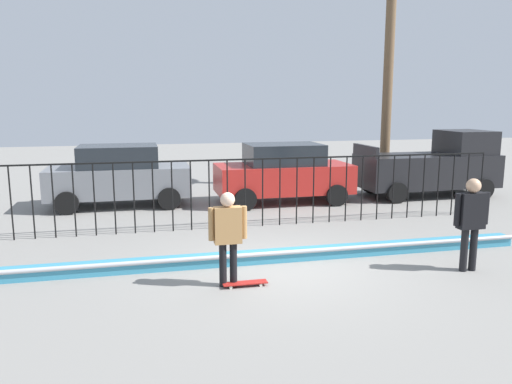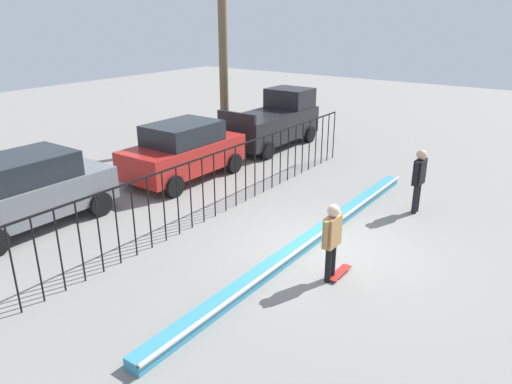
# 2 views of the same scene
# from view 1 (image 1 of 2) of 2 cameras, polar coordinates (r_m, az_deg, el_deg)

# --- Properties ---
(ground_plane) EXTENTS (60.00, 60.00, 0.00)m
(ground_plane) POSITION_cam_1_polar(r_m,az_deg,el_deg) (10.08, 2.86, -8.57)
(ground_plane) COLOR gray
(bowl_coping_ledge) EXTENTS (11.00, 0.41, 0.27)m
(bowl_coping_ledge) POSITION_cam_1_polar(r_m,az_deg,el_deg) (10.46, 2.18, -7.17)
(bowl_coping_ledge) COLOR teal
(bowl_coping_ledge) RESTS_ON ground
(perimeter_fence) EXTENTS (14.04, 0.04, 1.80)m
(perimeter_fence) POSITION_cam_1_polar(r_m,az_deg,el_deg) (13.04, -1.24, 0.77)
(perimeter_fence) COLOR black
(perimeter_fence) RESTS_ON ground
(skateboarder) EXTENTS (0.68, 0.26, 1.69)m
(skateboarder) POSITION_cam_1_polar(r_m,az_deg,el_deg) (8.87, -3.19, -4.35)
(skateboarder) COLOR black
(skateboarder) RESTS_ON ground
(skateboard) EXTENTS (0.80, 0.20, 0.07)m
(skateboard) POSITION_cam_1_polar(r_m,az_deg,el_deg) (9.12, -1.24, -10.22)
(skateboard) COLOR #A51E19
(skateboard) RESTS_ON ground
(camera_operator) EXTENTS (0.73, 0.27, 1.81)m
(camera_operator) POSITION_cam_1_polar(r_m,az_deg,el_deg) (10.48, 23.10, -2.51)
(camera_operator) COLOR black
(camera_operator) RESTS_ON ground
(parked_car_gray) EXTENTS (4.30, 2.12, 1.90)m
(parked_car_gray) POSITION_cam_1_polar(r_m,az_deg,el_deg) (16.30, -15.17, 1.85)
(parked_car_gray) COLOR slate
(parked_car_gray) RESTS_ON ground
(parked_car_red) EXTENTS (4.30, 2.12, 1.90)m
(parked_car_red) POSITION_cam_1_polar(r_m,az_deg,el_deg) (16.31, 3.10, 2.19)
(parked_car_red) COLOR #B2231E
(parked_car_red) RESTS_ON ground
(pickup_truck) EXTENTS (4.70, 2.12, 2.24)m
(pickup_truck) POSITION_cam_1_polar(r_m,az_deg,el_deg) (18.50, 19.28, 2.79)
(pickup_truck) COLOR black
(pickup_truck) RESTS_ON ground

